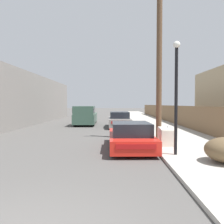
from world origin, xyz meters
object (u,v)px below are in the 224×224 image
at_px(car_parked_mid, 119,120).
at_px(pickup_truck, 85,116).
at_px(utility_pole, 159,58).
at_px(street_lamp, 176,89).
at_px(discarded_fridge, 166,136).
at_px(parked_sports_car_red, 130,137).

relative_size(car_parked_mid, pickup_truck, 0.79).
relative_size(utility_pole, street_lamp, 2.04).
bearing_deg(street_lamp, discarded_fridge, 86.89).
bearing_deg(utility_pole, street_lamp, -91.77).
relative_size(discarded_fridge, street_lamp, 0.39).
xyz_separation_m(discarded_fridge, utility_pole, (0.00, 1.79, 4.10)).
bearing_deg(utility_pole, pickup_truck, 121.19).
xyz_separation_m(parked_sports_car_red, street_lamp, (1.62, -1.65, 2.07)).
distance_m(car_parked_mid, pickup_truck, 3.91).
height_order(utility_pole, street_lamp, utility_pole).
distance_m(discarded_fridge, street_lamp, 3.07).
height_order(parked_sports_car_red, pickup_truck, pickup_truck).
relative_size(parked_sports_car_red, street_lamp, 1.05).
height_order(pickup_truck, utility_pole, utility_pole).
distance_m(discarded_fridge, car_parked_mid, 8.91).
relative_size(discarded_fridge, utility_pole, 0.19).
height_order(car_parked_mid, pickup_truck, pickup_truck).
bearing_deg(street_lamp, pickup_truck, 112.25).
height_order(discarded_fridge, street_lamp, street_lamp).
distance_m(pickup_truck, utility_pole, 11.10).
height_order(discarded_fridge, pickup_truck, pickup_truck).
xyz_separation_m(pickup_truck, utility_pole, (5.42, -8.96, 3.68)).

